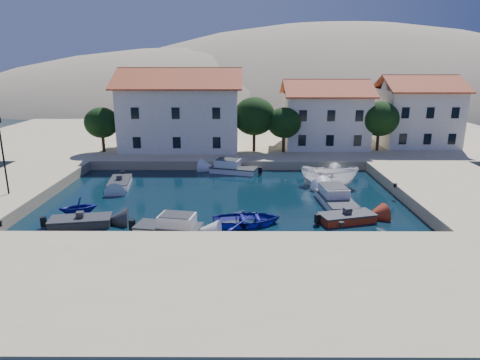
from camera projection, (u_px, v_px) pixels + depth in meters
name	position (u px, v px, depth m)	size (l,w,h in m)	color
ground	(218.00, 246.00, 27.34)	(400.00, 400.00, 0.00)	black
quay_south	(211.00, 286.00, 21.42)	(52.00, 12.00, 1.00)	tan
quay_east	(462.00, 193.00, 36.77)	(11.00, 20.00, 1.00)	tan
quay_west	(5.00, 192.00, 36.92)	(8.00, 20.00, 1.00)	tan
quay_north	(245.00, 138.00, 63.84)	(80.00, 36.00, 1.00)	tan
hills	(295.00, 163.00, 152.67)	(254.00, 176.00, 99.00)	tan
building_left	(181.00, 108.00, 52.79)	(14.70, 9.45, 9.70)	beige
building_mid	(325.00, 113.00, 53.88)	(10.50, 8.40, 8.30)	beige
building_right	(417.00, 110.00, 54.73)	(9.45, 8.40, 8.80)	beige
trees	(267.00, 119.00, 50.59)	(37.30, 5.30, 6.45)	#382314
lamppost	(2.00, 148.00, 33.86)	(0.35, 0.25, 6.22)	black
bollards	(260.00, 209.00, 30.75)	(29.36, 9.56, 0.30)	black
motorboat_grey_sw	(81.00, 222.00, 30.65)	(4.53, 2.61, 1.25)	#2E3033
cabin_cruiser_south	(169.00, 227.00, 29.17)	(4.80, 2.71, 1.60)	white
rowboat_south	(247.00, 224.00, 31.04)	(3.55, 4.97, 1.03)	navy
motorboat_red_se	(347.00, 218.00, 31.44)	(4.38, 2.82, 1.25)	maroon
cabin_cruiser_east	(336.00, 199.00, 35.11)	(2.75, 5.77, 1.60)	white
boat_east	(329.00, 186.00, 40.76)	(2.01, 5.35, 2.07)	white
motorboat_white_ne	(330.00, 175.00, 43.25)	(2.78, 3.84, 1.25)	white
rowboat_west	(79.00, 214.00, 33.11)	(2.41, 2.79, 1.47)	navy
motorboat_white_west	(120.00, 183.00, 40.59)	(2.44, 4.45, 1.25)	white
cabin_cruiser_north	(234.00, 168.00, 45.38)	(5.31, 3.43, 1.60)	white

